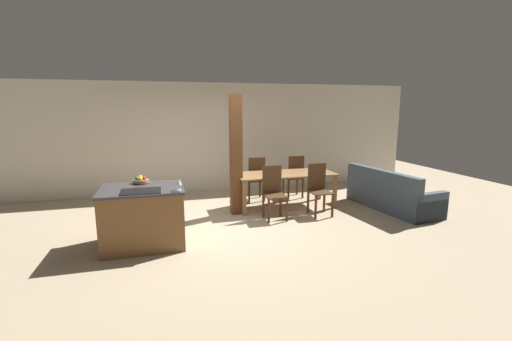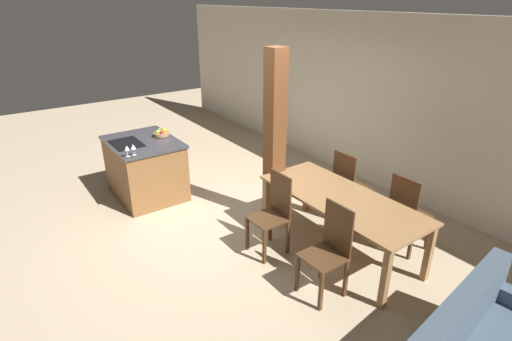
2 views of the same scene
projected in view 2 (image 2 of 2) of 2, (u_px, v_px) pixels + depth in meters
ground_plane at (220, 222)px, 5.61m from camera, size 16.00×16.00×0.00m
wall_back at (363, 99)px, 6.55m from camera, size 11.20×0.08×2.70m
kitchen_island at (145, 168)px, 6.20m from camera, size 1.23×0.96×0.92m
fruit_bowl at (161, 133)px, 6.19m from camera, size 0.24×0.24×0.11m
wine_glass_near at (127, 148)px, 5.35m from camera, size 0.07×0.07×0.16m
wine_glass_middle at (133, 147)px, 5.40m from camera, size 0.07×0.07×0.16m
dining_table at (341, 204)px, 4.75m from camera, size 2.09×0.87×0.73m
dining_chair_near_left at (273, 212)px, 4.80m from camera, size 0.40×0.40×1.01m
dining_chair_near_right at (329, 249)px, 4.10m from camera, size 0.40×0.40×1.01m
dining_chair_far_left at (348, 185)px, 5.49m from camera, size 0.40×0.40×1.01m
dining_chair_far_right at (407, 213)px, 4.79m from camera, size 0.40×0.40×1.01m
timber_post at (275, 139)px, 5.26m from camera, size 0.22×0.22×2.35m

